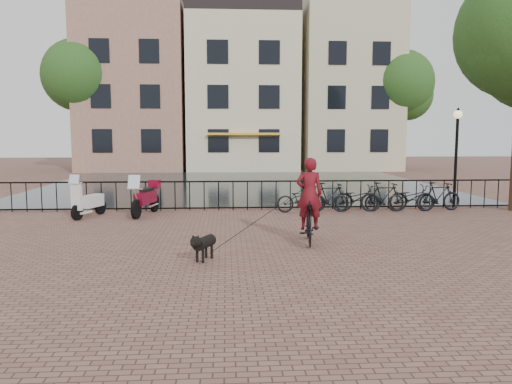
{
  "coord_description": "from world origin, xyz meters",
  "views": [
    {
      "loc": [
        -0.73,
        -9.19,
        2.6
      ],
      "look_at": [
        0.0,
        3.0,
        1.2
      ],
      "focal_mm": 35.0,
      "sensor_mm": 36.0,
      "label": 1
    }
  ],
  "objects": [
    {
      "name": "tree_far_right",
      "position": [
        12.0,
        27.0,
        6.35
      ],
      "size": [
        4.76,
        4.76,
        8.76
      ],
      "color": "black",
      "rests_on": "ground"
    },
    {
      "name": "scooter",
      "position": [
        -5.09,
        6.77,
        0.72
      ],
      "size": [
        0.95,
        1.6,
        1.43
      ],
      "rotation": [
        0.0,
        0.0,
        -0.36
      ],
      "color": "silver",
      "rests_on": "ground"
    },
    {
      "name": "parked_bike_2",
      "position": [
        3.7,
        7.4,
        0.45
      ],
      "size": [
        1.74,
        0.67,
        0.9
      ],
      "primitive_type": "imported",
      "rotation": [
        0.0,
        0.0,
        1.61
      ],
      "color": "black",
      "rests_on": "ground"
    },
    {
      "name": "dog",
      "position": [
        -1.19,
        1.02,
        0.3
      ],
      "size": [
        0.64,
        0.93,
        0.6
      ],
      "rotation": [
        0.0,
        0.0,
        -0.43
      ],
      "color": "black",
      "rests_on": "ground"
    },
    {
      "name": "lamp_post",
      "position": [
        7.2,
        7.6,
        2.38
      ],
      "size": [
        0.3,
        0.3,
        3.45
      ],
      "color": "black",
      "rests_on": "ground"
    },
    {
      "name": "parked_bike_5",
      "position": [
        6.55,
        7.4,
        0.5
      ],
      "size": [
        1.72,
        0.73,
        1.0
      ],
      "primitive_type": "imported",
      "rotation": [
        0.0,
        0.0,
        1.73
      ],
      "color": "black",
      "rests_on": "ground"
    },
    {
      "name": "canal_water",
      "position": [
        0.0,
        17.3,
        0.0
      ],
      "size": [
        20.0,
        20.0,
        0.0
      ],
      "primitive_type": "plane",
      "color": "black",
      "rests_on": "ground"
    },
    {
      "name": "canal_house_mid",
      "position": [
        0.5,
        30.0,
        5.9
      ],
      "size": [
        8.0,
        9.5,
        11.8
      ],
      "color": "beige",
      "rests_on": "ground"
    },
    {
      "name": "parked_bike_1",
      "position": [
        2.75,
        7.4,
        0.5
      ],
      "size": [
        1.69,
        0.56,
        1.0
      ],
      "primitive_type": "imported",
      "rotation": [
        0.0,
        0.0,
        1.63
      ],
      "color": "black",
      "rests_on": "ground"
    },
    {
      "name": "parked_bike_0",
      "position": [
        1.8,
        7.4,
        0.45
      ],
      "size": [
        1.78,
        0.83,
        0.9
      ],
      "primitive_type": "imported",
      "rotation": [
        0.0,
        0.0,
        1.71
      ],
      "color": "black",
      "rests_on": "ground"
    },
    {
      "name": "canal_house_left",
      "position": [
        -7.5,
        30.0,
        6.4
      ],
      "size": [
        7.5,
        9.0,
        12.8
      ],
      "color": "#8B6251",
      "rests_on": "ground"
    },
    {
      "name": "parked_bike_3",
      "position": [
        4.65,
        7.4,
        0.5
      ],
      "size": [
        1.69,
        0.56,
        1.0
      ],
      "primitive_type": "imported",
      "rotation": [
        0.0,
        0.0,
        1.63
      ],
      "color": "black",
      "rests_on": "ground"
    },
    {
      "name": "tree_far_left",
      "position": [
        -11.0,
        27.0,
        6.73
      ],
      "size": [
        5.04,
        5.04,
        9.27
      ],
      "color": "black",
      "rests_on": "ground"
    },
    {
      "name": "canal_house_right",
      "position": [
        8.5,
        30.0,
        6.65
      ],
      "size": [
        7.0,
        9.0,
        13.3
      ],
      "color": "beige",
      "rests_on": "ground"
    },
    {
      "name": "ground",
      "position": [
        0.0,
        0.0,
        0.0
      ],
      "size": [
        100.0,
        100.0,
        0.0
      ],
      "primitive_type": "plane",
      "color": "brown",
      "rests_on": "ground"
    },
    {
      "name": "cyclist",
      "position": [
        1.25,
        2.54,
        0.92
      ],
      "size": [
        0.81,
        1.81,
        2.42
      ],
      "rotation": [
        0.0,
        0.0,
        3.03
      ],
      "color": "black",
      "rests_on": "ground"
    },
    {
      "name": "motorcycle",
      "position": [
        -3.35,
        7.04,
        0.7
      ],
      "size": [
        0.92,
        2.03,
        1.41
      ],
      "rotation": [
        0.0,
        0.0,
        -0.24
      ],
      "color": "maroon",
      "rests_on": "ground"
    },
    {
      "name": "parked_bike_4",
      "position": [
        5.6,
        7.4,
        0.45
      ],
      "size": [
        1.76,
        0.74,
        0.9
      ],
      "primitive_type": "imported",
      "rotation": [
        0.0,
        0.0,
        1.65
      ],
      "color": "black",
      "rests_on": "ground"
    },
    {
      "name": "railing",
      "position": [
        0.0,
        8.0,
        0.5
      ],
      "size": [
        20.0,
        0.05,
        1.02
      ],
      "color": "black",
      "rests_on": "ground"
    }
  ]
}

